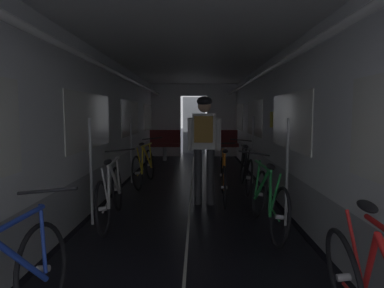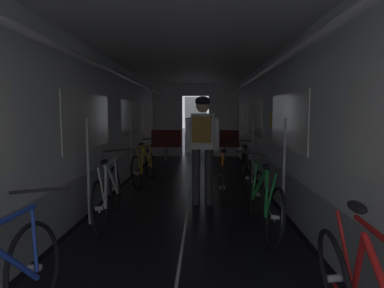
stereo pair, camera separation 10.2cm
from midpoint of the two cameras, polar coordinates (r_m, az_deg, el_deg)
name	(u,v)px [view 1 (the left image)]	position (r m, az deg, el deg)	size (l,w,h in m)	color
train_car_shell	(191,100)	(5.68, -0.75, 7.76)	(3.14, 12.34, 2.57)	black
bench_seat_far_left	(165,142)	(10.24, -5.08, 0.34)	(0.98, 0.51, 0.95)	gray
bench_seat_far_right	(222,142)	(10.21, 5.02, 0.32)	(0.98, 0.51, 0.95)	gray
bicycle_black	(246,170)	(6.32, 8.88, -4.53)	(0.44, 1.69, 0.95)	black
bicycle_white	(111,194)	(4.56, -14.61, -8.49)	(0.44, 1.69, 0.95)	black
bicycle_green	(268,201)	(4.21, 12.42, -9.62)	(0.44, 1.69, 0.96)	black
bicycle_yellow	(144,166)	(6.77, -8.79, -3.87)	(0.45, 1.69, 0.95)	black
person_cyclist_aisle	(204,138)	(5.15, 1.58, 1.03)	(0.54, 0.41, 1.73)	#2D2D33
bicycle_orange_in_aisle	(223,178)	(5.52, 4.98, -5.91)	(0.44, 1.69, 0.94)	black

